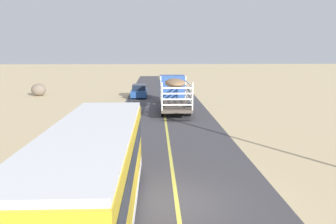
{
  "coord_description": "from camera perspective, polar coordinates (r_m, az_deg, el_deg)",
  "views": [
    {
      "loc": [
        -0.73,
        -11.56,
        5.51
      ],
      "look_at": [
        0.0,
        8.93,
        1.74
      ],
      "focal_mm": 36.37,
      "sensor_mm": 36.0,
      "label": 1
    }
  ],
  "objects": [
    {
      "name": "bus",
      "position": [
        10.75,
        -12.52,
        -10.35
      ],
      "size": [
        2.54,
        10.0,
        3.21
      ],
      "color": "gold",
      "rests_on": "road_surface"
    },
    {
      "name": "road_centre_line",
      "position": [
        12.82,
        1.48,
        -14.93
      ],
      "size": [
        0.16,
        117.6,
        0.0
      ],
      "primitive_type": "cube",
      "color": "#D8CC4C",
      "rests_on": "road_surface"
    },
    {
      "name": "road_surface",
      "position": [
        12.83,
        1.48,
        -14.98
      ],
      "size": [
        8.0,
        120.0,
        0.02
      ],
      "primitive_type": "cube",
      "color": "#423F44",
      "rests_on": "ground"
    },
    {
      "name": "car_far",
      "position": [
        40.07,
        -4.85,
        3.48
      ],
      "size": [
        1.8,
        4.4,
        1.46
      ],
      "color": "#264C8C",
      "rests_on": "road_surface"
    },
    {
      "name": "ground_plane",
      "position": [
        12.83,
        1.47,
        -15.02
      ],
      "size": [
        240.0,
        240.0,
        0.0
      ],
      "primitive_type": "plane",
      "color": "#CCB284"
    },
    {
      "name": "livestock_truck",
      "position": [
        32.69,
        0.85,
        3.89
      ],
      "size": [
        2.53,
        9.7,
        3.02
      ],
      "color": "#3359A5",
      "rests_on": "road_surface"
    },
    {
      "name": "boulder_mid_field",
      "position": [
        43.9,
        -20.87,
        3.5
      ],
      "size": [
        1.72,
        1.49,
        1.47
      ],
      "primitive_type": "ellipsoid",
      "color": "#756656",
      "rests_on": "ground"
    }
  ]
}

